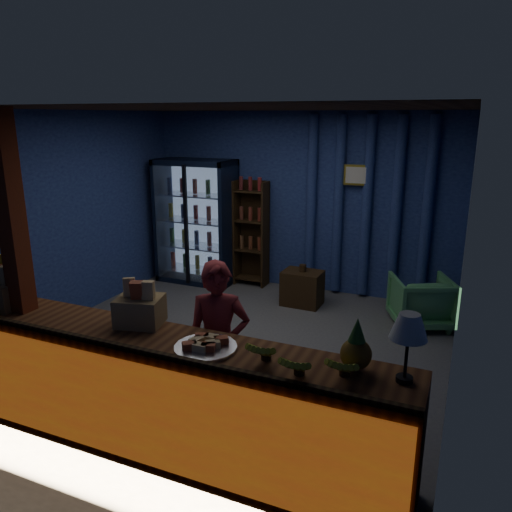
# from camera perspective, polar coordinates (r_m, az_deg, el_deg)

# --- Properties ---
(ground) EXTENTS (4.60, 4.60, 0.00)m
(ground) POSITION_cam_1_polar(r_m,az_deg,el_deg) (5.83, -2.38, -10.00)
(ground) COLOR #515154
(ground) RESTS_ON ground
(room_walls) EXTENTS (4.60, 4.60, 4.60)m
(room_walls) POSITION_cam_1_polar(r_m,az_deg,el_deg) (5.34, -2.57, 5.36)
(room_walls) COLOR navy
(room_walls) RESTS_ON ground
(counter) EXTENTS (4.40, 0.57, 0.99)m
(counter) POSITION_cam_1_polar(r_m,az_deg,el_deg) (4.17, -14.28, -14.27)
(counter) COLOR brown
(counter) RESTS_ON ground
(support_post) EXTENTS (0.16, 0.16, 2.60)m
(support_post) POSITION_cam_1_polar(r_m,az_deg,el_deg) (4.55, -25.49, -1.51)
(support_post) COLOR maroon
(support_post) RESTS_ON ground
(beverage_cooler) EXTENTS (1.20, 0.62, 1.90)m
(beverage_cooler) POSITION_cam_1_polar(r_m,az_deg,el_deg) (7.84, -6.59, 3.88)
(beverage_cooler) COLOR black
(beverage_cooler) RESTS_ON ground
(bottle_shelf) EXTENTS (0.50, 0.28, 1.60)m
(bottle_shelf) POSITION_cam_1_polar(r_m,az_deg,el_deg) (7.61, -0.46, 2.56)
(bottle_shelf) COLOR #372711
(bottle_shelf) RESTS_ON ground
(curtain_folds) EXTENTS (1.74, 0.14, 2.50)m
(curtain_folds) POSITION_cam_1_polar(r_m,az_deg,el_deg) (7.09, 12.53, 5.37)
(curtain_folds) COLOR navy
(curtain_folds) RESTS_ON room_walls
(framed_picture) EXTENTS (0.36, 0.04, 0.28)m
(framed_picture) POSITION_cam_1_polar(r_m,az_deg,el_deg) (7.01, 11.46, 9.05)
(framed_picture) COLOR gold
(framed_picture) RESTS_ON room_walls
(shopkeeper) EXTENTS (0.61, 0.50, 1.43)m
(shopkeeper) POSITION_cam_1_polar(r_m,az_deg,el_deg) (4.16, -4.32, -10.21)
(shopkeeper) COLOR maroon
(shopkeeper) RESTS_ON ground
(green_chair) EXTENTS (0.90, 0.91, 0.63)m
(green_chair) POSITION_cam_1_polar(r_m,az_deg,el_deg) (6.52, 18.33, -4.94)
(green_chair) COLOR #4E9D5A
(green_chair) RESTS_ON ground
(side_table) EXTENTS (0.54, 0.40, 0.58)m
(side_table) POSITION_cam_1_polar(r_m,az_deg,el_deg) (6.91, 5.31, -3.65)
(side_table) COLOR #372711
(side_table) RESTS_ON ground
(yellow_sign) EXTENTS (0.50, 0.21, 0.39)m
(yellow_sign) POSITION_cam_1_polar(r_m,az_deg,el_deg) (4.85, -26.36, -2.50)
(yellow_sign) COLOR #E3B50B
(yellow_sign) RESTS_ON counter
(snack_box_centre) EXTENTS (0.41, 0.36, 0.37)m
(snack_box_centre) POSITION_cam_1_polar(r_m,az_deg,el_deg) (4.01, -13.14, -5.88)
(snack_box_centre) COLOR #A77F51
(snack_box_centre) RESTS_ON counter
(pastry_tray) EXTENTS (0.45, 0.45, 0.07)m
(pastry_tray) POSITION_cam_1_polar(r_m,az_deg,el_deg) (3.57, -5.78, -10.19)
(pastry_tray) COLOR silver
(pastry_tray) RESTS_ON counter
(banana_bunches) EXTENTS (0.77, 0.30, 0.17)m
(banana_bunches) POSITION_cam_1_polar(r_m,az_deg,el_deg) (3.24, 5.15, -11.79)
(banana_bunches) COLOR gold
(banana_bunches) RESTS_ON counter
(table_lamp) EXTENTS (0.23, 0.23, 0.45)m
(table_lamp) POSITION_cam_1_polar(r_m,az_deg,el_deg) (3.14, 17.06, -8.00)
(table_lamp) COLOR black
(table_lamp) RESTS_ON counter
(pineapple) EXTENTS (0.20, 0.20, 0.35)m
(pineapple) POSITION_cam_1_polar(r_m,az_deg,el_deg) (3.29, 11.38, -10.43)
(pineapple) COLOR #945A1A
(pineapple) RESTS_ON counter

